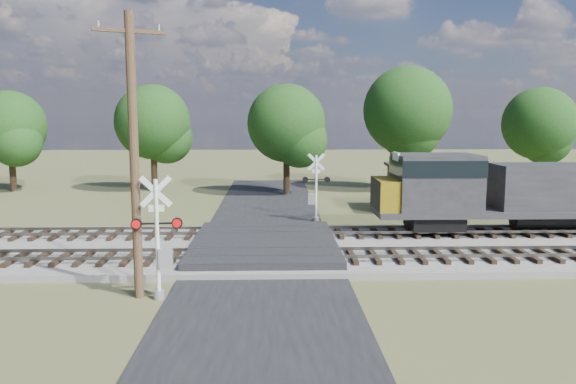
{
  "coord_description": "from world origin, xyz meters",
  "views": [
    {
      "loc": [
        0.43,
        -26.61,
        6.76
      ],
      "look_at": [
        1.2,
        2.0,
        2.77
      ],
      "focal_mm": 35.0,
      "sensor_mm": 36.0,
      "label": 1
    }
  ],
  "objects_px": {
    "crossing_signal_far": "(315,194)",
    "equipment_shed": "(424,188)",
    "crossing_signal_near": "(160,248)",
    "utility_pole": "(134,150)"
  },
  "relations": [
    {
      "from": "crossing_signal_far",
      "to": "crossing_signal_near",
      "type": "bearing_deg",
      "value": 67.87
    },
    {
      "from": "crossing_signal_near",
      "to": "equipment_shed",
      "type": "xyz_separation_m",
      "value": [
        14.59,
        18.27,
        -0.24
      ]
    },
    {
      "from": "crossing_signal_near",
      "to": "equipment_shed",
      "type": "distance_m",
      "value": 23.38
    },
    {
      "from": "crossing_signal_near",
      "to": "utility_pole",
      "type": "xyz_separation_m",
      "value": [
        -0.88,
        0.23,
        3.56
      ]
    },
    {
      "from": "crossing_signal_near",
      "to": "crossing_signal_far",
      "type": "bearing_deg",
      "value": 59.91
    },
    {
      "from": "crossing_signal_near",
      "to": "crossing_signal_far",
      "type": "distance_m",
      "value": 16.16
    },
    {
      "from": "crossing_signal_far",
      "to": "equipment_shed",
      "type": "relative_size",
      "value": 0.87
    },
    {
      "from": "crossing_signal_far",
      "to": "utility_pole",
      "type": "xyz_separation_m",
      "value": [
        -7.6,
        -14.47,
        3.66
      ]
    },
    {
      "from": "crossing_signal_near",
      "to": "utility_pole",
      "type": "bearing_deg",
      "value": 160.08
    },
    {
      "from": "crossing_signal_far",
      "to": "equipment_shed",
      "type": "distance_m",
      "value": 8.64
    }
  ]
}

